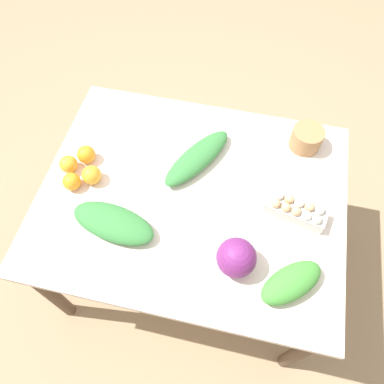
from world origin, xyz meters
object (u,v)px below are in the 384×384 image
at_px(orange_2, 86,154).
at_px(orange_3, 72,182).
at_px(cabbage_purple, 236,258).
at_px(greens_bunch_kale, 113,223).
at_px(greens_bunch_beet_tops, 291,283).
at_px(greens_bunch_dandelion, 197,158).
at_px(orange_0, 92,175).
at_px(paper_bag, 306,138).
at_px(orange_1, 68,164).
at_px(egg_carton, 296,211).

distance_m(orange_2, orange_3, 0.15).
relative_size(cabbage_purple, orange_2, 1.86).
relative_size(greens_bunch_kale, greens_bunch_beet_tops, 1.36).
distance_m(greens_bunch_dandelion, orange_0, 0.46).
distance_m(greens_bunch_kale, greens_bunch_dandelion, 0.46).
xyz_separation_m(cabbage_purple, greens_bunch_dandelion, (-0.24, 0.44, -0.04)).
height_order(greens_bunch_beet_tops, orange_3, greens_bunch_beet_tops).
relative_size(orange_0, orange_2, 1.03).
distance_m(paper_bag, greens_bunch_dandelion, 0.50).
relative_size(greens_bunch_beet_tops, orange_3, 3.35).
bearing_deg(greens_bunch_kale, orange_1, 141.31).
bearing_deg(orange_1, greens_bunch_kale, -38.69).
bearing_deg(greens_bunch_dandelion, orange_3, -153.85).
height_order(cabbage_purple, orange_0, cabbage_purple).
bearing_deg(orange_3, orange_1, 120.41).
bearing_deg(cabbage_purple, greens_bunch_kale, 174.26).
distance_m(cabbage_purple, greens_bunch_kale, 0.50).
bearing_deg(greens_bunch_kale, orange_3, 148.24).
height_order(cabbage_purple, paper_bag, cabbage_purple).
xyz_separation_m(orange_1, orange_2, (0.06, 0.07, 0.00)).
distance_m(greens_bunch_kale, greens_bunch_beet_tops, 0.72).
bearing_deg(orange_2, egg_carton, -4.79).
relative_size(egg_carton, orange_2, 3.23).
relative_size(greens_bunch_kale, greens_bunch_dandelion, 0.89).
distance_m(cabbage_purple, orange_2, 0.80).
distance_m(paper_bag, orange_1, 1.06).
xyz_separation_m(paper_bag, orange_3, (-0.95, -0.44, -0.01)).
bearing_deg(greens_bunch_beet_tops, cabbage_purple, 170.08).
distance_m(greens_bunch_beet_tops, orange_3, 0.97).
relative_size(paper_bag, orange_0, 1.69).
xyz_separation_m(egg_carton, greens_bunch_beet_tops, (0.01, -0.30, -0.00)).
bearing_deg(orange_3, egg_carton, 4.17).
bearing_deg(orange_1, cabbage_purple, -19.44).
bearing_deg(paper_bag, greens_bunch_kale, -140.63).
xyz_separation_m(paper_bag, greens_bunch_dandelion, (-0.46, -0.20, -0.02)).
bearing_deg(cabbage_purple, orange_3, 165.10).
xyz_separation_m(orange_0, orange_3, (-0.07, -0.05, -0.00)).
relative_size(greens_bunch_dandelion, orange_2, 4.83).
height_order(cabbage_purple, orange_2, cabbage_purple).
xyz_separation_m(cabbage_purple, egg_carton, (0.20, 0.26, -0.03)).
distance_m(orange_1, orange_3, 0.09).
relative_size(greens_bunch_kale, orange_0, 4.19).
bearing_deg(orange_3, greens_bunch_dandelion, 26.15).
distance_m(orange_0, orange_1, 0.12).
bearing_deg(orange_1, orange_2, 48.92).
relative_size(greens_bunch_kale, orange_1, 4.44).
relative_size(greens_bunch_dandelion, orange_0, 4.69).
distance_m(greens_bunch_beet_tops, greens_bunch_dandelion, 0.65).
distance_m(cabbage_purple, orange_0, 0.71).
xyz_separation_m(egg_carton, orange_1, (-0.98, 0.01, -0.00)).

